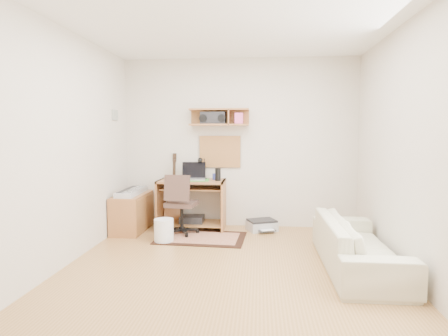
# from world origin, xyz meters

# --- Properties ---
(floor) EXTENTS (3.60, 4.00, 0.01)m
(floor) POSITION_xyz_m (0.00, 0.00, -0.01)
(floor) COLOR #AE7F48
(floor) RESTS_ON ground
(ceiling) EXTENTS (3.60, 4.00, 0.01)m
(ceiling) POSITION_xyz_m (0.00, 0.00, 2.60)
(ceiling) COLOR white
(ceiling) RESTS_ON ground
(back_wall) EXTENTS (3.60, 0.01, 2.60)m
(back_wall) POSITION_xyz_m (0.00, 2.00, 1.30)
(back_wall) COLOR beige
(back_wall) RESTS_ON ground
(left_wall) EXTENTS (0.01, 4.00, 2.60)m
(left_wall) POSITION_xyz_m (-1.80, 0.00, 1.30)
(left_wall) COLOR beige
(left_wall) RESTS_ON ground
(right_wall) EXTENTS (0.01, 4.00, 2.60)m
(right_wall) POSITION_xyz_m (1.80, 0.00, 1.30)
(right_wall) COLOR beige
(right_wall) RESTS_ON ground
(wall_shelf) EXTENTS (0.90, 0.25, 0.26)m
(wall_shelf) POSITION_xyz_m (-0.30, 1.88, 1.70)
(wall_shelf) COLOR #A16639
(wall_shelf) RESTS_ON back_wall
(cork_board) EXTENTS (0.64, 0.03, 0.49)m
(cork_board) POSITION_xyz_m (-0.30, 1.98, 1.17)
(cork_board) COLOR #A88254
(cork_board) RESTS_ON back_wall
(wall_photo) EXTENTS (0.02, 0.20, 0.15)m
(wall_photo) POSITION_xyz_m (-1.79, 1.50, 1.72)
(wall_photo) COLOR #4C8CBF
(wall_photo) RESTS_ON left_wall
(desk) EXTENTS (1.00, 0.55, 0.75)m
(desk) POSITION_xyz_m (-0.70, 1.73, 0.38)
(desk) COLOR #A16639
(desk) RESTS_ON floor
(laptop) EXTENTS (0.39, 0.39, 0.27)m
(laptop) POSITION_xyz_m (-0.67, 1.71, 0.89)
(laptop) COLOR silver
(laptop) RESTS_ON desk
(speaker) EXTENTS (0.08, 0.08, 0.19)m
(speaker) POSITION_xyz_m (-0.30, 1.68, 0.84)
(speaker) COLOR black
(speaker) RESTS_ON desk
(desk_lamp) EXTENTS (0.11, 0.11, 0.33)m
(desk_lamp) POSITION_xyz_m (-0.53, 1.87, 0.91)
(desk_lamp) COLOR black
(desk_lamp) RESTS_ON desk
(pencil_cup) EXTENTS (0.07, 0.07, 0.09)m
(pencil_cup) POSITION_xyz_m (-0.37, 1.83, 0.80)
(pencil_cup) COLOR #303992
(pencil_cup) RESTS_ON desk
(boombox) EXTENTS (0.38, 0.17, 0.19)m
(boombox) POSITION_xyz_m (-0.39, 1.87, 1.68)
(boombox) COLOR black
(boombox) RESTS_ON wall_shelf
(rug) EXTENTS (1.24, 0.87, 0.02)m
(rug) POSITION_xyz_m (-0.48, 1.21, 0.01)
(rug) COLOR tan
(rug) RESTS_ON floor
(task_chair) EXTENTS (0.51, 0.51, 0.89)m
(task_chair) POSITION_xyz_m (-0.79, 1.40, 0.45)
(task_chair) COLOR #3E2B24
(task_chair) RESTS_ON floor
(cabinet) EXTENTS (0.40, 0.90, 0.55)m
(cabinet) POSITION_xyz_m (-1.58, 1.55, 0.28)
(cabinet) COLOR #A16639
(cabinet) RESTS_ON floor
(music_keyboard) EXTENTS (0.25, 0.81, 0.07)m
(music_keyboard) POSITION_xyz_m (-1.58, 1.55, 0.59)
(music_keyboard) COLOR #B2B5BA
(music_keyboard) RESTS_ON cabinet
(guitar) EXTENTS (0.36, 0.29, 1.15)m
(guitar) POSITION_xyz_m (-1.02, 1.86, 0.57)
(guitar) COLOR #A15E31
(guitar) RESTS_ON floor
(waste_basket) EXTENTS (0.30, 0.30, 0.31)m
(waste_basket) POSITION_xyz_m (-0.96, 0.99, 0.16)
(waste_basket) COLOR white
(waste_basket) RESTS_ON floor
(printer) EXTENTS (0.50, 0.45, 0.16)m
(printer) POSITION_xyz_m (0.36, 1.72, 0.08)
(printer) COLOR #A5A8AA
(printer) RESTS_ON floor
(sofa) EXTENTS (0.53, 1.82, 0.71)m
(sofa) POSITION_xyz_m (1.38, 0.20, 0.36)
(sofa) COLOR #BFB897
(sofa) RESTS_ON floor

